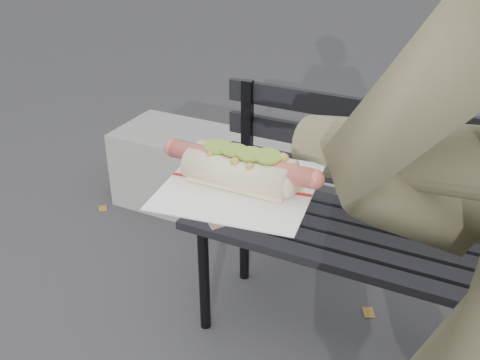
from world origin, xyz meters
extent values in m
cylinder|color=black|center=(-0.68, 0.74, 0.23)|extent=(0.04, 0.04, 0.45)
cylinder|color=black|center=(-0.68, 1.08, 0.23)|extent=(0.04, 0.04, 0.45)
cube|color=black|center=(-0.01, 0.73, 0.47)|extent=(1.50, 0.07, 0.03)
cube|color=black|center=(-0.01, 0.82, 0.47)|extent=(1.50, 0.07, 0.03)
cube|color=black|center=(-0.01, 0.91, 0.47)|extent=(1.50, 0.07, 0.03)
cube|color=black|center=(-0.01, 1.00, 0.47)|extent=(1.50, 0.07, 0.03)
cube|color=black|center=(-0.01, 1.09, 0.47)|extent=(1.50, 0.07, 0.03)
cube|color=black|center=(-0.68, 1.10, 0.67)|extent=(0.04, 0.03, 0.42)
cube|color=black|center=(-0.01, 1.12, 0.57)|extent=(1.50, 0.02, 0.08)
cube|color=black|center=(-0.01, 1.12, 0.70)|extent=(1.50, 0.02, 0.08)
cube|color=black|center=(-0.01, 1.12, 0.83)|extent=(1.50, 0.02, 0.08)
cylinder|color=white|center=(-0.43, 0.83, 0.57)|extent=(0.06, 0.06, 0.19)
cylinder|color=white|center=(-0.43, 0.83, 0.68)|extent=(0.03, 0.03, 0.02)
cube|color=slate|center=(-0.98, 1.52, 0.20)|extent=(1.20, 0.40, 0.40)
cylinder|color=brown|center=(0.16, -0.01, 1.23)|extent=(0.51, 0.23, 0.19)
cylinder|color=#D8A384|center=(-0.08, -0.09, 1.16)|extent=(0.09, 0.08, 0.07)
ellipsoid|color=#D8A384|center=(-0.12, -0.10, 1.16)|extent=(0.10, 0.12, 0.03)
cylinder|color=#D8A384|center=(-0.17, -0.13, 1.16)|extent=(0.05, 0.02, 0.02)
cylinder|color=#D8A384|center=(-0.17, -0.11, 1.16)|extent=(0.05, 0.02, 0.02)
cylinder|color=#D8A384|center=(-0.17, -0.09, 1.16)|extent=(0.05, 0.02, 0.02)
cylinder|color=#D8A384|center=(-0.17, -0.07, 1.16)|extent=(0.05, 0.02, 0.02)
cylinder|color=#D8A384|center=(-0.11, -0.15, 1.16)|extent=(0.04, 0.05, 0.02)
cube|color=white|center=(-0.12, -0.10, 1.18)|extent=(0.21, 0.21, 0.00)
cube|color=#B21E1E|center=(-0.12, -0.10, 1.18)|extent=(0.19, 0.03, 0.00)
cylinder|color=#BD5448|center=(-0.12, -0.10, 1.21)|extent=(0.20, 0.02, 0.02)
sphere|color=#BD5448|center=(-0.22, -0.10, 1.21)|extent=(0.03, 0.02, 0.02)
sphere|color=#BD5448|center=(-0.02, -0.10, 1.21)|extent=(0.03, 0.02, 0.02)
sphere|color=#9E6B2D|center=(-0.09, -0.10, 1.22)|extent=(0.01, 0.01, 0.01)
sphere|color=#9E6B2D|center=(-0.11, -0.10, 1.22)|extent=(0.01, 0.01, 0.01)
sphere|color=#9E6B2D|center=(-0.10, -0.08, 1.22)|extent=(0.01, 0.01, 0.01)
sphere|color=#9E6B2D|center=(-0.06, -0.09, 1.21)|extent=(0.01, 0.01, 0.01)
sphere|color=#9E6B2D|center=(-0.08, -0.08, 1.22)|extent=(0.01, 0.01, 0.01)
sphere|color=#9E6B2D|center=(-0.14, -0.08, 1.21)|extent=(0.01, 0.01, 0.01)
sphere|color=#9E6B2D|center=(-0.11, -0.10, 1.21)|extent=(0.01, 0.01, 0.01)
sphere|color=#9E6B2D|center=(-0.13, -0.11, 1.21)|extent=(0.01, 0.01, 0.01)
sphere|color=#9E6B2D|center=(-0.08, -0.10, 1.22)|extent=(0.01, 0.01, 0.01)
sphere|color=#9E6B2D|center=(-0.16, -0.09, 1.21)|extent=(0.01, 0.01, 0.01)
sphere|color=#9E6B2D|center=(-0.13, -0.10, 1.22)|extent=(0.01, 0.01, 0.01)
sphere|color=#9E6B2D|center=(-0.11, -0.08, 1.22)|extent=(0.01, 0.01, 0.01)
sphere|color=#9E6B2D|center=(-0.13, -0.08, 1.22)|extent=(0.01, 0.01, 0.01)
sphere|color=#9E6B2D|center=(-0.10, -0.10, 1.22)|extent=(0.01, 0.01, 0.01)
sphere|color=#9E6B2D|center=(-0.09, -0.10, 1.22)|extent=(0.01, 0.01, 0.01)
sphere|color=#9E6B2D|center=(-0.07, -0.09, 1.21)|extent=(0.01, 0.01, 0.01)
sphere|color=#9E6B2D|center=(-0.15, -0.12, 1.22)|extent=(0.01, 0.01, 0.01)
sphere|color=#9E6B2D|center=(-0.11, -0.12, 1.22)|extent=(0.01, 0.01, 0.01)
sphere|color=#9E6B2D|center=(-0.09, -0.08, 1.21)|extent=(0.01, 0.01, 0.01)
sphere|color=#9E6B2D|center=(-0.09, -0.11, 1.21)|extent=(0.01, 0.01, 0.01)
sphere|color=#9E6B2D|center=(-0.09, -0.10, 1.21)|extent=(0.01, 0.01, 0.01)
sphere|color=#9E6B2D|center=(-0.09, -0.12, 1.22)|extent=(0.01, 0.01, 0.01)
sphere|color=#9E6B2D|center=(-0.06, -0.09, 1.22)|extent=(0.01, 0.01, 0.01)
sphere|color=#9E6B2D|center=(-0.09, -0.11, 1.21)|extent=(0.01, 0.01, 0.01)
sphere|color=#9E6B2D|center=(-0.09, -0.10, 1.21)|extent=(0.01, 0.01, 0.01)
sphere|color=#9E6B2D|center=(-0.14, -0.08, 1.22)|extent=(0.01, 0.01, 0.01)
cylinder|color=olive|center=(-0.15, -0.10, 1.22)|extent=(0.04, 0.04, 0.01)
cylinder|color=olive|center=(-0.13, -0.10, 1.22)|extent=(0.04, 0.04, 0.01)
cylinder|color=olive|center=(-0.10, -0.10, 1.22)|extent=(0.04, 0.04, 0.01)
cylinder|color=olive|center=(-0.08, -0.10, 1.23)|extent=(0.04, 0.04, 0.01)
cube|color=brown|center=(-1.60, 1.26, 0.00)|extent=(0.07, 0.07, 0.00)
cube|color=brown|center=(-1.29, 2.02, 0.00)|extent=(0.05, 0.04, 0.00)
cube|color=brown|center=(-0.14, 1.09, 0.00)|extent=(0.07, 0.07, 0.00)
cube|color=brown|center=(-1.95, 2.15, 0.00)|extent=(0.05, 0.06, 0.00)
camera|label=1|loc=(0.17, -0.67, 1.53)|focal=42.00mm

